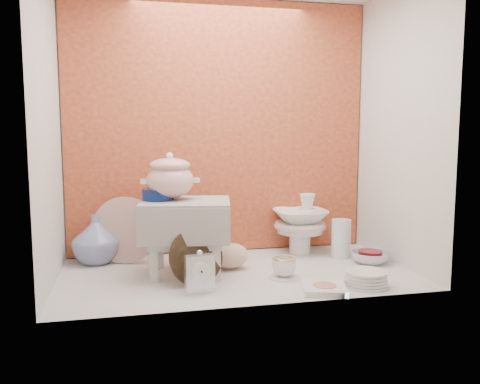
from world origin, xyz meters
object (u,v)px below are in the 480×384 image
at_px(soup_tureen, 170,176).
at_px(blue_white_vase, 96,239).
at_px(porcelain_tower, 300,224).
at_px(step_stool, 186,238).
at_px(mantel_clock, 200,272).
at_px(crystal_bowl, 370,258).
at_px(plush_pig, 230,255).
at_px(gold_rim_teacup, 284,267).
at_px(floral_platter, 125,230).
at_px(dinner_plate_stack, 366,278).

relative_size(soup_tureen, blue_white_vase, 1.05).
bearing_deg(porcelain_tower, step_stool, -157.30).
xyz_separation_m(mantel_clock, crystal_bowl, (1.00, 0.30, -0.06)).
relative_size(step_stool, plush_pig, 1.73).
bearing_deg(gold_rim_teacup, mantel_clock, -163.39).
bearing_deg(soup_tureen, plush_pig, 0.57).
xyz_separation_m(floral_platter, porcelain_tower, (1.02, 0.00, -0.01)).
bearing_deg(step_stool, blue_white_vase, 155.01).
relative_size(floral_platter, blue_white_vase, 1.37).
xyz_separation_m(step_stool, gold_rim_teacup, (0.47, -0.18, -0.13)).
distance_m(soup_tureen, plush_pig, 0.53).
distance_m(blue_white_vase, crystal_bowl, 1.53).
height_order(soup_tureen, plush_pig, soup_tureen).
relative_size(blue_white_vase, porcelain_tower, 0.75).
xyz_separation_m(mantel_clock, plush_pig, (0.21, 0.35, -0.02)).
height_order(floral_platter, gold_rim_teacup, floral_platter).
distance_m(floral_platter, porcelain_tower, 1.02).
relative_size(mantel_clock, plush_pig, 0.77).
relative_size(soup_tureen, crystal_bowl, 1.35).
bearing_deg(plush_pig, step_stool, -169.56).
xyz_separation_m(step_stool, crystal_bowl, (1.02, -0.01, -0.16)).
bearing_deg(plush_pig, mantel_clock, -121.32).
distance_m(mantel_clock, crystal_bowl, 1.04).
height_order(gold_rim_teacup, crystal_bowl, gold_rim_teacup).
bearing_deg(mantel_clock, step_stool, 88.37).
distance_m(step_stool, blue_white_vase, 0.57).
bearing_deg(dinner_plate_stack, mantel_clock, 174.40).
bearing_deg(gold_rim_teacup, floral_platter, 148.40).
bearing_deg(soup_tureen, blue_white_vase, 143.84).
xyz_separation_m(floral_platter, dinner_plate_stack, (1.11, -0.68, -0.15)).
bearing_deg(floral_platter, mantel_clock, -61.51).
relative_size(plush_pig, crystal_bowl, 1.22).
bearing_deg(mantel_clock, porcelain_tower, 35.27).
bearing_deg(dinner_plate_stack, soup_tureen, 154.06).
relative_size(step_stool, floral_platter, 1.18).
xyz_separation_m(step_stool, floral_platter, (-0.31, 0.30, -0.01)).
bearing_deg(gold_rim_teacup, crystal_bowl, 16.48).
bearing_deg(crystal_bowl, gold_rim_teacup, -163.52).
bearing_deg(crystal_bowl, blue_white_vase, 167.05).
xyz_separation_m(blue_white_vase, gold_rim_teacup, (0.93, -0.51, -0.08)).
bearing_deg(gold_rim_teacup, step_stool, 159.23).
distance_m(plush_pig, dinner_plate_stack, 0.72).
bearing_deg(blue_white_vase, porcelain_tower, -1.34).
height_order(blue_white_vase, plush_pig, blue_white_vase).
distance_m(step_stool, dinner_plate_stack, 0.91).
relative_size(gold_rim_teacup, porcelain_tower, 0.34).
bearing_deg(soup_tureen, crystal_bowl, -2.91).
xyz_separation_m(blue_white_vase, porcelain_tower, (1.18, -0.03, 0.04)).
height_order(soup_tureen, porcelain_tower, soup_tureen).
bearing_deg(gold_rim_teacup, porcelain_tower, 62.27).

